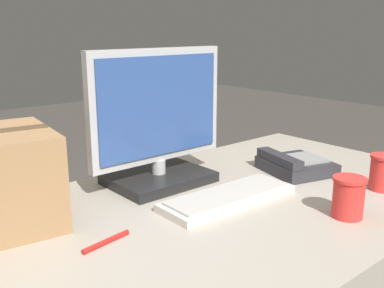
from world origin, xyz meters
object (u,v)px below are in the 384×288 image
Objects in this scene: paper_cup_left at (348,197)px; pen_marker at (107,242)px; monitor at (158,128)px; keyboard at (229,198)px; desk_phone at (295,165)px; paper_cup_right at (383,172)px.

pen_marker is (-0.56, 0.28, -0.05)m from paper_cup_left.
monitor is at bearing -152.29° from pen_marker.
paper_cup_left is at bearing 144.24° from pen_marker.
keyboard reaches higher than pen_marker.
monitor reaches higher than desk_phone.
keyboard is 0.49m from paper_cup_right.
monitor is 0.59m from paper_cup_left.
keyboard is 0.32m from paper_cup_left.
desk_phone reaches higher than pen_marker.
paper_cup_left reaches higher than keyboard.
monitor is 0.47m from pen_marker.
pen_marker is at bearing 164.23° from paper_cup_right.
paper_cup_left is (-0.20, -0.32, 0.03)m from desk_phone.
monitor reaches higher than pen_marker.
desk_phone is 2.43× the size of paper_cup_left.
pen_marker is (-0.83, 0.23, -0.05)m from paper_cup_right.
paper_cup_right is at bearing 8.94° from paper_cup_left.
paper_cup_right is at bearing 154.67° from pen_marker.
keyboard is at bearing -78.29° from monitor.
monitor is 0.31m from keyboard.
paper_cup_right is (0.48, -0.49, -0.12)m from monitor.
pen_marker is (-0.34, -0.26, -0.17)m from monitor.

